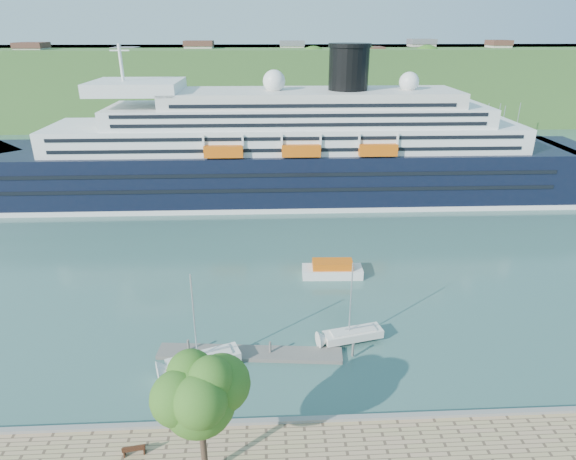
% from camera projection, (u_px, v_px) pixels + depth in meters
% --- Properties ---
extents(ground, '(400.00, 400.00, 0.00)m').
position_uv_depth(ground, '(266.00, 430.00, 39.60)').
color(ground, '#30554E').
rests_on(ground, ground).
extents(far_hillside, '(400.00, 50.00, 24.00)m').
position_uv_depth(far_hillside, '(263.00, 84.00, 168.13)').
color(far_hillside, '#365B24').
rests_on(far_hillside, ground).
extents(quay_coping, '(220.00, 0.50, 0.30)m').
position_uv_depth(quay_coping, '(266.00, 421.00, 38.96)').
color(quay_coping, slate).
rests_on(quay_coping, promenade).
extents(cruise_ship, '(124.86, 19.31, 28.00)m').
position_uv_depth(cruise_ship, '(275.00, 125.00, 87.65)').
color(cruise_ship, black).
rests_on(cruise_ship, ground).
extents(park_bench, '(1.81, 0.96, 1.10)m').
position_uv_depth(park_bench, '(134.00, 448.00, 35.98)').
color(park_bench, '#432213').
rests_on(park_bench, promenade).
extents(promenade_tree, '(6.64, 6.64, 11.00)m').
position_uv_depth(promenade_tree, '(201.00, 415.00, 32.43)').
color(promenade_tree, '#305716').
rests_on(promenade_tree, promenade).
extents(floating_pontoon, '(18.73, 3.94, 0.41)m').
position_uv_depth(floating_pontoon, '(250.00, 353.00, 48.53)').
color(floating_pontoon, slate).
rests_on(floating_pontoon, ground).
extents(sailboat_white_near, '(8.03, 4.74, 10.03)m').
position_uv_depth(sailboat_white_near, '(201.00, 325.00, 44.68)').
color(sailboat_white_near, silver).
rests_on(sailboat_white_near, ground).
extents(sailboat_white_far, '(7.15, 3.41, 8.91)m').
position_uv_depth(sailboat_white_far, '(355.00, 305.00, 48.93)').
color(sailboat_white_far, silver).
rests_on(sailboat_white_far, ground).
extents(tender_launch, '(8.10, 3.05, 2.21)m').
position_uv_depth(tender_launch, '(332.00, 269.00, 63.50)').
color(tender_launch, '#D1570C').
rests_on(tender_launch, ground).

